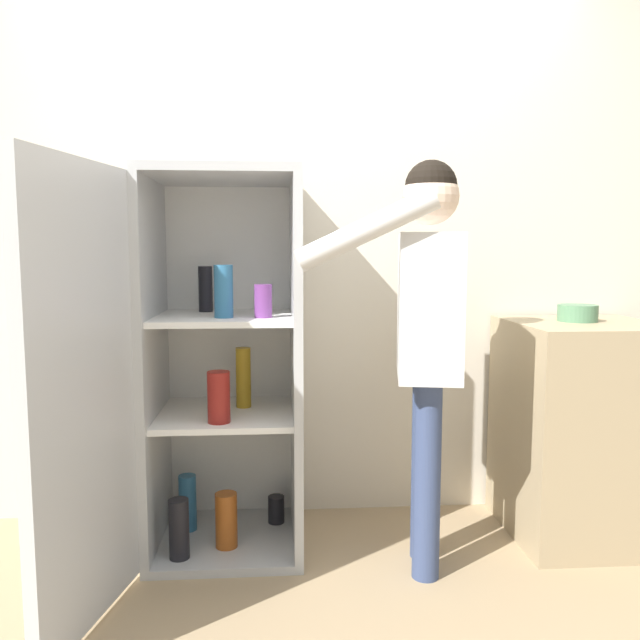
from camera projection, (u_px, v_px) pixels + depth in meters
name	position (u px, v px, depth m)	size (l,w,h in m)	color
ground_plane	(320.00, 627.00, 2.06)	(12.00, 12.00, 0.00)	tan
wall_back	(305.00, 243.00, 2.89)	(7.00, 0.06, 2.55)	beige
refrigerator	(201.00, 371.00, 2.49)	(0.80, 1.20, 1.56)	#B7BABC
person	(426.00, 314.00, 2.35)	(0.66, 0.53, 1.57)	#384770
counter	(581.00, 429.00, 2.71)	(0.61, 0.62, 0.94)	tan
bowl	(578.00, 313.00, 2.69)	(0.17, 0.17, 0.07)	#517F5B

